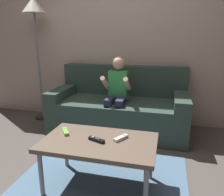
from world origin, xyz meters
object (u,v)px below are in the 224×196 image
game_remote_white_near_edge (121,138)px  floor_lamp (34,15)px  coffee_table (99,145)px  game_remote_lime_center (65,131)px  person_seated_on_couch (117,92)px  game_remote_black_far_corner (96,140)px  couch (119,109)px

game_remote_white_near_edge → floor_lamp: bearing=139.4°
coffee_table → game_remote_lime_center: size_ratio=6.61×
person_seated_on_couch → game_remote_white_near_edge: person_seated_on_couch is taller
game_remote_black_far_corner → floor_lamp: (-1.33, 1.38, 1.07)m
person_seated_on_couch → game_remote_black_far_corner: person_seated_on_couch is taller
game_remote_white_near_edge → floor_lamp: size_ratio=0.08×
couch → game_remote_white_near_edge: (0.27, -1.17, 0.15)m
game_remote_lime_center → game_remote_black_far_corner: same height
coffee_table → game_remote_lime_center: 0.33m
game_remote_black_far_corner → person_seated_on_couch: bearing=94.7°
game_remote_lime_center → floor_lamp: size_ratio=0.08×
game_remote_lime_center → floor_lamp: 1.97m
game_remote_white_near_edge → game_remote_black_far_corner: 0.20m
coffee_table → floor_lamp: bearing=134.8°
coffee_table → game_remote_black_far_corner: 0.06m
person_seated_on_couch → game_remote_lime_center: person_seated_on_couch is taller
game_remote_lime_center → floor_lamp: (-1.03, 1.29, 1.07)m
floor_lamp → game_remote_lime_center: bearing=-51.5°
coffee_table → game_remote_white_near_edge: size_ratio=6.47×
game_remote_white_near_edge → game_remote_lime_center: (-0.48, 0.01, 0.00)m
game_remote_black_far_corner → floor_lamp: floor_lamp is taller
game_remote_white_near_edge → game_remote_black_far_corner: bearing=-156.4°
person_seated_on_couch → game_remote_white_near_edge: 1.03m
game_remote_white_near_edge → person_seated_on_couch: bearing=105.1°
person_seated_on_couch → couch: bearing=91.0°
couch → game_remote_black_far_corner: 1.26m
couch → game_remote_lime_center: (-0.22, -1.16, 0.15)m
game_remote_lime_center → person_seated_on_couch: bearing=77.4°
game_remote_white_near_edge → game_remote_black_far_corner: (-0.18, -0.08, 0.00)m
couch → game_remote_black_far_corner: (0.09, -1.24, 0.15)m
coffee_table → couch: bearing=94.8°
person_seated_on_couch → floor_lamp: size_ratio=0.57×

